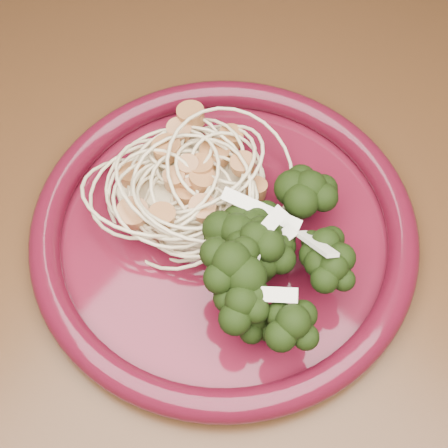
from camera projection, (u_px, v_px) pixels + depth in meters
dining_table at (211, 259)px, 0.65m from camera, size 1.20×0.80×0.75m
dinner_plate at (224, 229)px, 0.54m from camera, size 0.40×0.40×0.03m
spaghetti_pile at (189, 184)px, 0.55m from camera, size 0.16×0.15×0.03m
scallop_cluster at (187, 158)px, 0.51m from camera, size 0.16×0.16×0.04m
broccoli_pile at (272, 266)px, 0.49m from camera, size 0.14×0.18×0.06m
onion_garnish at (275, 244)px, 0.46m from camera, size 0.09×0.12×0.06m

